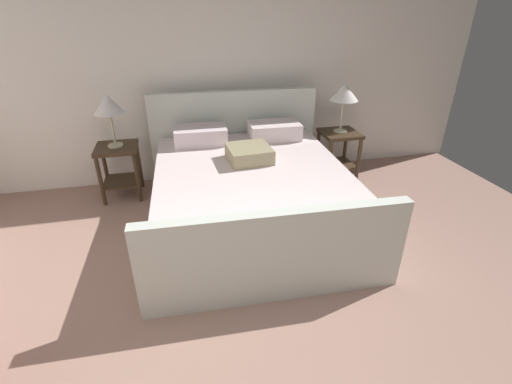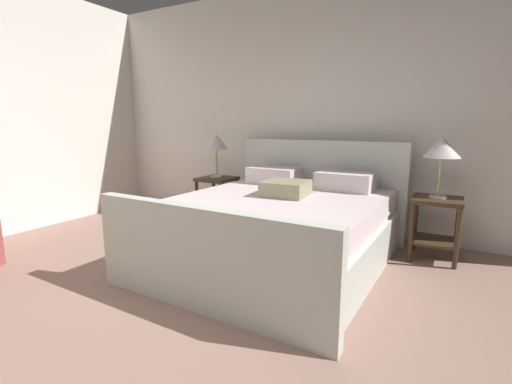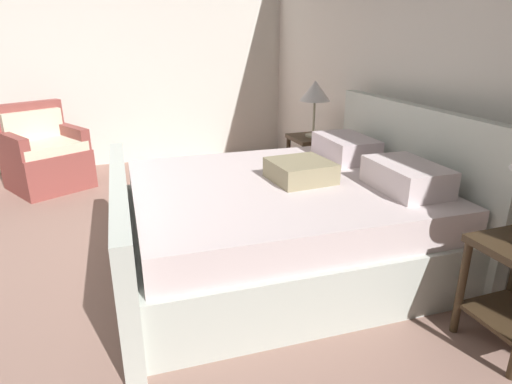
{
  "view_description": "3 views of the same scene",
  "coord_description": "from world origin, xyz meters",
  "px_view_note": "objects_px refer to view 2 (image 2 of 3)",
  "views": [
    {
      "loc": [
        -0.65,
        -1.34,
        1.99
      ],
      "look_at": [
        -0.01,
        1.43,
        0.5
      ],
      "focal_mm": 25.46,
      "sensor_mm": 36.0,
      "label": 1
    },
    {
      "loc": [
        1.4,
        -1.22,
        1.29
      ],
      "look_at": [
        0.06,
        1.22,
        0.77
      ],
      "focal_mm": 25.49,
      "sensor_mm": 36.0,
      "label": 2
    },
    {
      "loc": [
        2.66,
        0.6,
        1.59
      ],
      "look_at": [
        -0.01,
        1.55,
        0.56
      ],
      "focal_mm": 30.49,
      "sensor_mm": 36.0,
      "label": 3
    }
  ],
  "objects_px": {
    "nightstand_right": "(436,218)",
    "table_lamp_right": "(442,149)",
    "nightstand_left": "(217,192)",
    "bed": "(278,226)",
    "table_lamp_left": "(216,143)"
  },
  "relations": [
    {
      "from": "nightstand_right",
      "to": "table_lamp_right",
      "type": "distance_m",
      "value": 0.66
    },
    {
      "from": "table_lamp_right",
      "to": "nightstand_left",
      "type": "distance_m",
      "value": 2.67
    },
    {
      "from": "bed",
      "to": "nightstand_left",
      "type": "relative_size",
      "value": 3.84
    },
    {
      "from": "bed",
      "to": "table_lamp_left",
      "type": "distance_m",
      "value": 1.71
    },
    {
      "from": "bed",
      "to": "table_lamp_right",
      "type": "xyz_separation_m",
      "value": [
        1.29,
        0.77,
        0.72
      ]
    },
    {
      "from": "table_lamp_right",
      "to": "nightstand_left",
      "type": "height_order",
      "value": "table_lamp_right"
    },
    {
      "from": "table_lamp_right",
      "to": "nightstand_left",
      "type": "bearing_deg",
      "value": 177.93
    },
    {
      "from": "nightstand_right",
      "to": "table_lamp_left",
      "type": "relative_size",
      "value": 1.07
    },
    {
      "from": "nightstand_left",
      "to": "nightstand_right",
      "type": "bearing_deg",
      "value": -2.07
    },
    {
      "from": "nightstand_left",
      "to": "table_lamp_right",
      "type": "bearing_deg",
      "value": -2.07
    },
    {
      "from": "bed",
      "to": "nightstand_right",
      "type": "relative_size",
      "value": 3.84
    },
    {
      "from": "bed",
      "to": "nightstand_right",
      "type": "distance_m",
      "value": 1.51
    },
    {
      "from": "nightstand_right",
      "to": "nightstand_left",
      "type": "xyz_separation_m",
      "value": [
        -2.59,
        0.09,
        0.0
      ]
    },
    {
      "from": "table_lamp_right",
      "to": "table_lamp_left",
      "type": "xyz_separation_m",
      "value": [
        -2.59,
        0.09,
        -0.02
      ]
    },
    {
      "from": "bed",
      "to": "table_lamp_left",
      "type": "relative_size",
      "value": 4.11
    }
  ]
}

